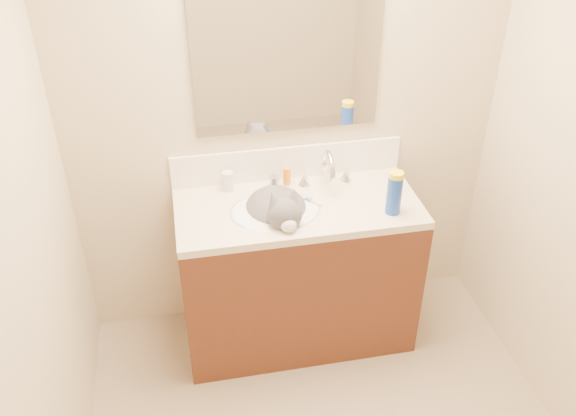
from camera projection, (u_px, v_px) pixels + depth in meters
name	position (u px, v px, depth m)	size (l,w,h in m)	color
room_shell	(367.00, 205.00, 1.84)	(2.24, 2.54, 2.52)	#C8B694
vanity_cabinet	(297.00, 275.00, 3.23)	(1.20, 0.55, 0.82)	#4E2514
counter_slab	(298.00, 208.00, 2.99)	(1.20, 0.55, 0.04)	beige
basin	(275.00, 222.00, 2.98)	(0.45, 0.36, 0.14)	white
faucet	(327.00, 172.00, 3.08)	(0.28, 0.20, 0.21)	silver
cat	(278.00, 213.00, 2.96)	(0.38, 0.45, 0.34)	#4D4A4D
backsplash	(288.00, 163.00, 3.15)	(1.20, 0.02, 0.18)	white
mirror	(288.00, 52.00, 2.82)	(0.90, 0.02, 0.80)	white
pill_bottle	(228.00, 181.00, 3.07)	(0.06, 0.06, 0.10)	silver
pill_label	(228.00, 182.00, 3.07)	(0.05, 0.05, 0.04)	#F85029
silver_jar	(274.00, 181.00, 3.11)	(0.05, 0.05, 0.06)	#B7B7BC
amber_bottle	(287.00, 176.00, 3.11)	(0.04, 0.04, 0.10)	orange
toothbrush	(309.00, 200.00, 3.01)	(0.02, 0.15, 0.01)	silver
toothbrush_head	(309.00, 199.00, 3.01)	(0.02, 0.03, 0.02)	#609DCC
spray_can	(394.00, 195.00, 2.87)	(0.07, 0.07, 0.20)	#183DAA
spray_cap	(396.00, 176.00, 2.82)	(0.07, 0.07, 0.04)	yellow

